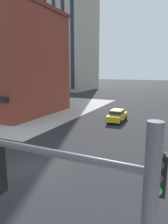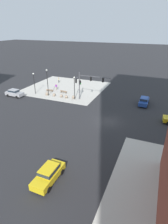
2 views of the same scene
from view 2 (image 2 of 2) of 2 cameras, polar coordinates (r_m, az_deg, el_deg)
ground_plane at (r=33.27m, az=7.29°, el=-2.82°), size 320.00×320.00×0.00m
sidewalk_corner_slab at (r=51.36m, az=-5.56°, el=7.37°), size 20.00×19.00×0.02m
traffic_signal_main at (r=41.08m, az=0.28°, el=8.82°), size 7.21×2.09×6.18m
bollard_sphere_curb_a at (r=43.32m, az=-3.27°, el=4.60°), size 0.72×0.72×0.72m
bollard_sphere_curb_b at (r=43.66m, az=-5.44°, el=4.69°), size 0.72×0.72×0.72m
bollard_sphere_curb_c at (r=44.35m, az=-6.94°, el=4.94°), size 0.72×0.72×0.72m
bollard_sphere_curb_d at (r=45.32m, az=-9.11°, el=5.24°), size 0.72×0.72×0.72m
bollard_sphere_curb_e at (r=46.21m, az=-11.23°, el=5.47°), size 0.72×0.72×0.72m
bench_near_signal at (r=47.26m, az=-6.26°, el=6.19°), size 1.84×0.69×0.49m
bench_mid_block at (r=48.72m, az=-10.40°, el=6.50°), size 1.83×0.62×0.49m
pedestrian_near_bench at (r=56.11m, az=-7.73°, el=9.71°), size 0.21×0.55×1.56m
pedestrian_at_curb at (r=49.54m, az=-8.47°, el=7.71°), size 0.54×0.27×1.66m
street_lamp_corner_near at (r=41.79m, az=-2.94°, el=8.10°), size 0.36×0.36×5.26m
street_lamp_mid_sidewalk at (r=44.96m, az=-11.10°, el=9.60°), size 0.36×0.36×6.26m
street_lamp_corner_far at (r=47.14m, az=-14.96°, el=9.17°), size 0.36×0.36×5.15m
car_main_southbound_near at (r=41.48m, az=17.79°, el=3.29°), size 1.93×4.42×1.68m
car_main_southbound_far at (r=47.33m, az=-20.46°, el=5.53°), size 4.45×2.00×1.68m
car_cross_eastbound at (r=21.45m, az=-10.72°, el=-17.95°), size 1.92×4.41×1.68m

